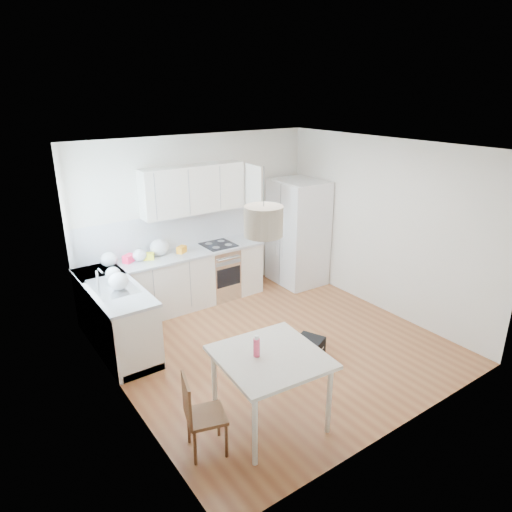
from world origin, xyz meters
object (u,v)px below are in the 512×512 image
(refrigerator, at_px, (298,232))
(dining_table, at_px, (270,363))
(gym_bag, at_px, (306,350))
(dining_chair, at_px, (206,414))

(refrigerator, relative_size, dining_table, 1.68)
(dining_table, bearing_deg, gym_bag, 36.65)
(dining_table, relative_size, dining_chair, 1.31)
(dining_table, xyz_separation_m, dining_chair, (-0.75, 0.02, -0.30))
(refrigerator, xyz_separation_m, dining_table, (-2.71, -2.79, -0.21))
(gym_bag, bearing_deg, dining_chair, 176.00)
(dining_chair, relative_size, gym_bag, 1.65)
(dining_chair, bearing_deg, refrigerator, 54.99)
(dining_chair, bearing_deg, gym_bag, 36.26)
(dining_table, height_order, gym_bag, dining_table)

